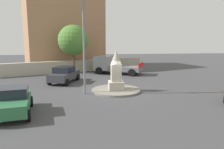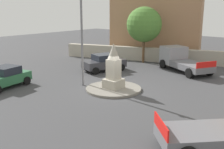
% 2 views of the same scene
% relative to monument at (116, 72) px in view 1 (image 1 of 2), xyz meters
% --- Properties ---
extents(ground_plane, '(80.00, 80.00, 0.00)m').
position_rel_monument_xyz_m(ground_plane, '(0.00, 0.00, -1.57)').
color(ground_plane, '#424244').
extents(traffic_island, '(3.99, 3.99, 0.16)m').
position_rel_monument_xyz_m(traffic_island, '(0.00, 0.00, -1.49)').
color(traffic_island, gray).
rests_on(traffic_island, ground).
extents(monument, '(1.20, 1.20, 3.20)m').
position_rel_monument_xyz_m(monument, '(0.00, 0.00, 0.00)').
color(monument, '#B2AA99').
rests_on(monument, traffic_island).
extents(streetlamp, '(2.78, 0.28, 7.77)m').
position_rel_monument_xyz_m(streetlamp, '(-2.52, -0.61, 3.12)').
color(streetlamp, slate).
rests_on(streetlamp, ground).
extents(car_green_waiting, '(2.55, 4.11, 1.55)m').
position_rel_monument_xyz_m(car_green_waiting, '(-6.52, -4.74, -0.79)').
color(car_green_waiting, '#2D6B42').
rests_on(car_green_waiting, ground).
extents(car_dark_grey_approaching, '(2.92, 4.27, 1.57)m').
position_rel_monument_xyz_m(car_dark_grey_approaching, '(-4.56, 4.04, -0.77)').
color(car_dark_grey_approaching, '#38383D').
rests_on(car_dark_grey_approaching, ground).
extents(truck_grey_near_island, '(5.99, 4.51, 2.11)m').
position_rel_monument_xyz_m(truck_grey_near_island, '(0.74, 8.90, -0.58)').
color(truck_grey_near_island, gray).
rests_on(truck_grey_near_island, ground).
extents(stone_boundary_wall, '(18.47, 7.43, 1.48)m').
position_rel_monument_xyz_m(stone_boundary_wall, '(-3.96, 10.66, -0.83)').
color(stone_boundary_wall, '#B2AA99').
rests_on(stone_boundary_wall, ground).
extents(corner_building, '(11.97, 9.92, 11.28)m').
position_rel_monument_xyz_m(corner_building, '(-5.66, 15.23, 4.07)').
color(corner_building, '#A87A56').
rests_on(corner_building, ground).
extents(tree_near_wall, '(3.66, 3.66, 5.86)m').
position_rel_monument_xyz_m(tree_near_wall, '(-3.95, 9.59, 2.45)').
color(tree_near_wall, brown).
rests_on(tree_near_wall, ground).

